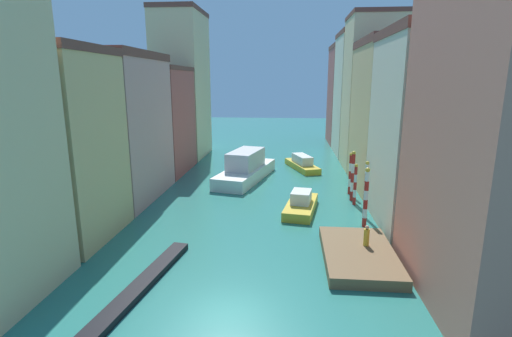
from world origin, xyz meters
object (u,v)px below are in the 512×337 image
object	(u,v)px
waterfront_dock	(358,255)
person_on_dock	(366,236)
motorboat_0	(301,204)
mooring_pole_4	(350,173)
vaporetto_white	(246,168)
motorboat_1	(302,164)
mooring_pole_1	(366,189)
mooring_pole_0	(366,197)
mooring_pole_2	(355,184)
mooring_pole_3	(353,175)
gondola_black	(143,283)

from	to	relation	value
waterfront_dock	person_on_dock	xyz separation A→B (m)	(0.58, 0.72, 0.98)
waterfront_dock	motorboat_0	distance (m)	9.76
mooring_pole_4	vaporetto_white	size ratio (longest dim) A/B	0.34
vaporetto_white	motorboat_1	size ratio (longest dim) A/B	1.60
motorboat_1	mooring_pole_1	bearing A→B (deg)	-75.08
mooring_pole_1	motorboat_0	distance (m)	5.68
mooring_pole_0	mooring_pole_1	bearing A→B (deg)	79.72
vaporetto_white	motorboat_1	xyz separation A→B (m)	(6.66, 6.02, -0.62)
mooring_pole_2	mooring_pole_4	bearing A→B (deg)	89.34
waterfront_dock	mooring_pole_1	size ratio (longest dim) A/B	1.59
mooring_pole_1	motorboat_0	xyz separation A→B (m)	(-5.27, 1.04, -1.84)
mooring_pole_4	person_on_dock	bearing A→B (deg)	-93.99
waterfront_dock	mooring_pole_2	distance (m)	11.58
person_on_dock	mooring_pole_1	xyz separation A→B (m)	(1.25, 7.36, 1.14)
mooring_pole_4	motorboat_1	bearing A→B (deg)	112.06
mooring_pole_2	mooring_pole_3	distance (m)	1.40
mooring_pole_3	gondola_black	size ratio (longest dim) A/B	0.46
waterfront_dock	mooring_pole_0	distance (m)	6.37
person_on_dock	mooring_pole_1	size ratio (longest dim) A/B	0.29
person_on_dock	mooring_pole_2	xyz separation A→B (m)	(0.94, 10.64, 0.67)
vaporetto_white	motorboat_1	distance (m)	9.00
mooring_pole_1	vaporetto_white	size ratio (longest dim) A/B	0.39
motorboat_0	mooring_pole_0	bearing A→B (deg)	-33.99
mooring_pole_0	motorboat_0	distance (m)	6.15
motorboat_1	mooring_pole_0	bearing A→B (deg)	-77.81
mooring_pole_1	gondola_black	bearing A→B (deg)	-138.97
waterfront_dock	person_on_dock	world-z (taller)	person_on_dock
gondola_black	mooring_pole_0	bearing A→B (deg)	36.33
mooring_pole_0	mooring_pole_4	distance (m)	8.95
mooring_pole_0	vaporetto_white	size ratio (longest dim) A/B	0.38
mooring_pole_0	mooring_pole_2	bearing A→B (deg)	88.99
mooring_pole_3	motorboat_0	xyz separation A→B (m)	(-4.91, -3.54, -1.85)
motorboat_1	gondola_black	bearing A→B (deg)	-107.79
vaporetto_white	waterfront_dock	bearing A→B (deg)	-64.18
mooring_pole_2	motorboat_0	world-z (taller)	mooring_pole_2
mooring_pole_1	mooring_pole_3	size ratio (longest dim) A/B	1.00
gondola_black	motorboat_1	world-z (taller)	motorboat_1
gondola_black	motorboat_0	bearing A→B (deg)	56.10
gondola_black	waterfront_dock	bearing A→B (deg)	19.45
mooring_pole_1	mooring_pole_4	xyz separation A→B (m)	(-0.27, 6.71, -0.28)
vaporetto_white	mooring_pole_3	bearing A→B (deg)	-32.63
waterfront_dock	mooring_pole_3	size ratio (longest dim) A/B	1.59
gondola_black	motorboat_0	world-z (taller)	motorboat_0
vaporetto_white	person_on_dock	bearing A→B (deg)	-61.95
mooring_pole_3	vaporetto_white	distance (m)	13.12
waterfront_dock	mooring_pole_1	xyz separation A→B (m)	(1.83, 8.08, 2.12)
mooring_pole_1	vaporetto_white	bearing A→B (deg)	134.34
person_on_dock	mooring_pole_1	distance (m)	7.55
gondola_black	mooring_pole_2	bearing A→B (deg)	48.29
gondola_black	mooring_pole_1	bearing A→B (deg)	41.03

